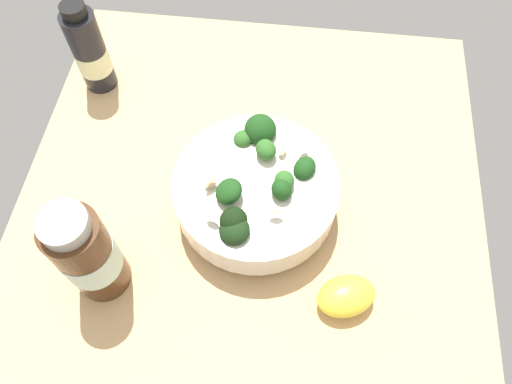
% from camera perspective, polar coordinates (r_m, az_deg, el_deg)
% --- Properties ---
extents(ground_plane, '(0.66, 0.66, 0.04)m').
position_cam_1_polar(ground_plane, '(0.72, -0.44, 0.30)').
color(ground_plane, tan).
extents(bowl_of_broccoli, '(0.22, 0.22, 0.10)m').
position_cam_1_polar(bowl_of_broccoli, '(0.65, -0.00, 0.19)').
color(bowl_of_broccoli, silver).
rests_on(bowl_of_broccoli, ground_plane).
extents(lemon_wedge, '(0.08, 0.09, 0.04)m').
position_cam_1_polar(lemon_wedge, '(0.63, 10.54, -11.93)').
color(lemon_wedge, yellow).
rests_on(lemon_wedge, ground_plane).
extents(bottle_tall, '(0.05, 0.05, 0.15)m').
position_cam_1_polar(bottle_tall, '(0.81, -18.92, 15.34)').
color(bottle_tall, black).
rests_on(bottle_tall, ground_plane).
extents(bottle_short, '(0.07, 0.07, 0.17)m').
position_cam_1_polar(bottle_short, '(0.60, -19.17, -6.94)').
color(bottle_short, '#472814').
rests_on(bottle_short, ground_plane).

